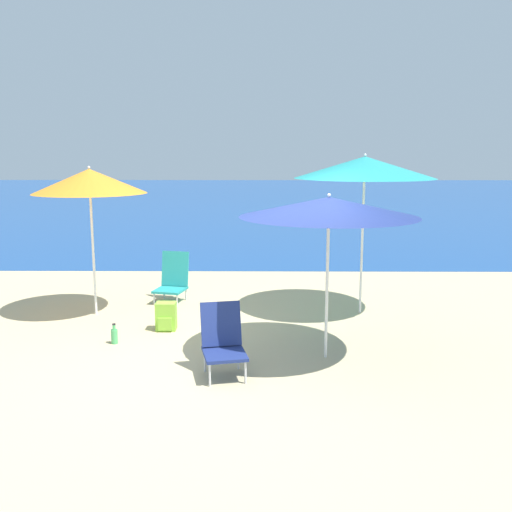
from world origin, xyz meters
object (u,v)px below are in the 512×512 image
(beach_chair_navy, at_px, (223,340))
(beach_umbrella_orange, at_px, (90,181))
(beach_umbrella_teal, at_px, (365,168))
(backpack_lime, at_px, (166,317))
(water_bottle, at_px, (114,336))
(beach_chair_teal, at_px, (173,279))
(beach_umbrella_navy, at_px, (329,207))

(beach_chair_navy, bearing_deg, beach_umbrella_orange, 119.23)
(beach_umbrella_teal, height_order, beach_chair_navy, beach_umbrella_teal)
(backpack_lime, height_order, water_bottle, backpack_lime)
(beach_chair_teal, relative_size, beach_chair_navy, 1.04)
(beach_umbrella_navy, height_order, beach_umbrella_orange, beach_umbrella_orange)
(water_bottle, bearing_deg, beach_umbrella_orange, 114.77)
(beach_chair_teal, bearing_deg, beach_umbrella_teal, -0.05)
(beach_umbrella_orange, xyz_separation_m, beach_chair_navy, (2.08, -2.34, -1.61))
(beach_umbrella_teal, xyz_separation_m, beach_chair_teal, (-2.96, 0.69, -1.82))
(beach_umbrella_teal, height_order, backpack_lime, beach_umbrella_teal)
(beach_umbrella_teal, bearing_deg, backpack_lime, -162.26)
(backpack_lime, bearing_deg, beach_umbrella_teal, 17.74)
(beach_umbrella_navy, xyz_separation_m, beach_chair_teal, (-2.22, 2.63, -1.43))
(beach_umbrella_teal, relative_size, beach_chair_navy, 3.10)
(beach_umbrella_navy, bearing_deg, beach_umbrella_teal, 69.18)
(beach_umbrella_navy, xyz_separation_m, beach_chair_navy, (-1.19, -0.52, -1.41))
(beach_chair_teal, xyz_separation_m, water_bottle, (-0.42, -2.17, -0.26))
(beach_umbrella_teal, distance_m, beach_chair_teal, 3.55)
(beach_chair_teal, bearing_deg, beach_chair_navy, -58.80)
(beach_chair_teal, distance_m, water_bottle, 2.22)
(beach_umbrella_navy, bearing_deg, beach_chair_navy, -156.44)
(beach_umbrella_orange, xyz_separation_m, water_bottle, (0.62, -1.35, -1.89))
(beach_umbrella_orange, distance_m, beach_chair_navy, 3.52)
(water_bottle, bearing_deg, beach_chair_navy, -34.15)
(beach_umbrella_orange, height_order, beach_chair_teal, beach_umbrella_orange)
(beach_umbrella_orange, relative_size, water_bottle, 8.39)
(beach_umbrella_teal, bearing_deg, beach_umbrella_navy, -110.82)
(backpack_lime, bearing_deg, beach_umbrella_orange, 147.01)
(beach_umbrella_navy, height_order, beach_umbrella_teal, beach_umbrella_teal)
(beach_umbrella_navy, relative_size, backpack_lime, 5.34)
(beach_chair_teal, bearing_deg, beach_umbrella_orange, -128.94)
(beach_umbrella_navy, distance_m, backpack_lime, 2.82)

